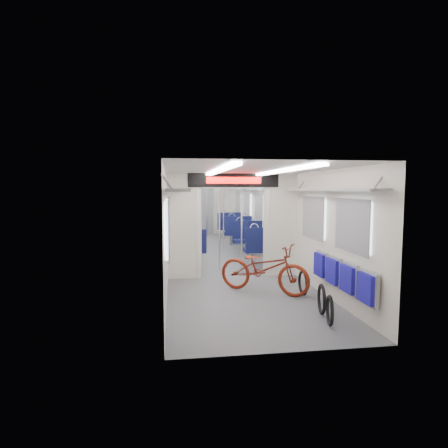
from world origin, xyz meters
name	(u,v)px	position (x,y,z in m)	size (l,w,h in m)	color
carriage	(222,206)	(0.00, -0.27, 1.50)	(12.00, 12.02, 2.31)	#515456
bicycle	(264,268)	(0.36, -3.41, 0.47)	(0.63, 1.79, 0.94)	maroon
flip_bench	(341,275)	(1.35, -4.58, 0.58)	(0.12, 2.08, 0.49)	gray
bike_hoop_a	(330,312)	(0.88, -5.23, 0.20)	(0.45, 0.45, 0.05)	black
bike_hoop_b	(322,301)	(0.96, -4.74, 0.22)	(0.49, 0.49, 0.05)	black
bike_hoop_c	(303,284)	(1.04, -3.68, 0.21)	(0.47, 0.47, 0.05)	black
seat_bay_near_left	(187,242)	(-0.94, 0.00, 0.52)	(0.88, 1.93, 1.06)	#0E123F
seat_bay_near_right	(255,240)	(0.93, -0.06, 0.55)	(0.92, 2.10, 1.11)	#0E123F
seat_bay_far_left	(183,228)	(-0.93, 3.52, 0.54)	(0.90, 2.04, 1.09)	#0E123F
seat_bay_far_right	(233,227)	(0.93, 3.56, 0.56)	(0.93, 2.19, 1.14)	#0E123F
stanchion_near_left	(219,223)	(-0.23, -1.41, 1.15)	(0.04, 0.04, 2.30)	silver
stanchion_near_right	(242,224)	(0.28, -1.55, 1.15)	(0.04, 0.04, 2.30)	silver
stanchion_far_left	(207,214)	(-0.24, 1.68, 1.15)	(0.04, 0.04, 2.30)	silver
stanchion_far_right	(223,214)	(0.32, 1.82, 1.15)	(0.04, 0.04, 2.30)	silver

